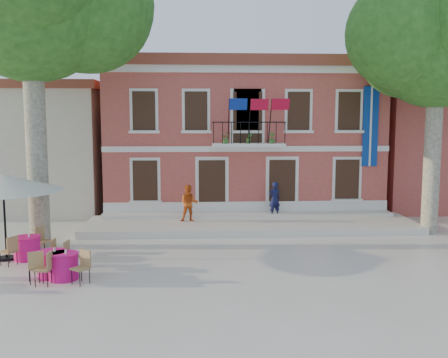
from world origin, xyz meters
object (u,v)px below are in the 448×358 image
cafe_table_3 (63,265)px  plane_tree_east (438,43)px  cafe_table_1 (52,263)px  cafe_table_0 (27,247)px  pedestrian_navy (274,199)px  pedestrian_orange (189,203)px  patio_umbrella (3,183)px

cafe_table_3 → plane_tree_east: bearing=21.8°
plane_tree_east → cafe_table_1: bearing=-159.7°
plane_tree_east → cafe_table_0: size_ratio=5.47×
pedestrian_navy → cafe_table_3: pedestrian_navy is taller
pedestrian_navy → pedestrian_orange: 3.87m
patio_umbrella → cafe_table_3: patio_umbrella is taller
pedestrian_navy → cafe_table_0: (-9.06, -5.36, -0.67)m
pedestrian_orange → cafe_table_1: pedestrian_orange is taller
pedestrian_orange → cafe_table_1: (-3.92, -6.41, -0.66)m
pedestrian_orange → pedestrian_navy: bearing=12.4°
cafe_table_0 → cafe_table_1: same height
patio_umbrella → cafe_table_0: (0.69, -0.05, -2.13)m
cafe_table_1 → patio_umbrella: bearing=136.2°
patio_umbrella → pedestrian_navy: bearing=28.5°
patio_umbrella → cafe_table_1: patio_umbrella is taller
pedestrian_orange → cafe_table_3: 7.56m
plane_tree_east → patio_umbrella: size_ratio=2.71×
pedestrian_orange → cafe_table_0: bearing=-140.0°
pedestrian_navy → cafe_table_1: pedestrian_navy is taller
cafe_table_1 → plane_tree_east: bearing=20.3°
pedestrian_navy → cafe_table_0: size_ratio=0.84×
plane_tree_east → pedestrian_orange: plane_tree_east is taller
cafe_table_1 → cafe_table_3: size_ratio=1.04×
pedestrian_navy → pedestrian_orange: (-3.78, -0.86, -0.00)m
cafe_table_0 → cafe_table_1: 2.34m
patio_umbrella → pedestrian_orange: 7.59m
pedestrian_orange → cafe_table_3: (-3.53, -6.65, -0.66)m
pedestrian_navy → cafe_table_1: 10.61m
plane_tree_east → cafe_table_0: (-15.10, -3.17, -7.19)m
plane_tree_east → pedestrian_orange: bearing=172.3°
pedestrian_orange → cafe_table_3: size_ratio=0.85×
plane_tree_east → cafe_table_1: size_ratio=5.33×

